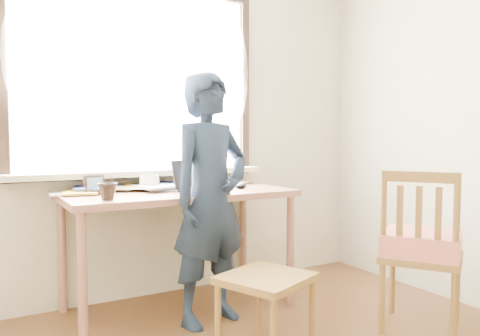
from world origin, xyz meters
TOP-DOWN VIEW (x-y plane):
  - room_shell at (-0.02, 0.20)m, footprint 3.52×4.02m
  - desk at (-0.04, 1.63)m, footprint 1.53×0.76m
  - laptop at (0.08, 1.59)m, footprint 0.37×0.34m
  - mug_white at (-0.20, 1.76)m, footprint 0.19×0.19m
  - mug_dark at (-0.58, 1.39)m, footprint 0.15×0.15m
  - mouse at (0.39, 1.53)m, footprint 0.09×0.06m
  - desk_clutter at (-0.43, 1.78)m, footprint 0.93×0.55m
  - book_a at (-0.45, 1.84)m, footprint 0.28×0.30m
  - book_b at (0.42, 1.89)m, footprint 0.33×0.33m
  - picture_frame at (-0.58, 1.73)m, footprint 0.14×0.05m
  - work_chair at (0.09, 0.73)m, footprint 0.56×0.55m
  - side_chair at (1.10, 0.55)m, footprint 0.62×0.62m
  - person at (0.04, 1.31)m, footprint 0.66×0.51m

SIDE VIEW (x-z plane):
  - work_chair at x=0.09m, z-range 0.15..0.60m
  - side_chair at x=1.10m, z-range 0.02..1.01m
  - desk at x=-0.04m, z-range 0.32..1.14m
  - person at x=0.04m, z-range 0.00..1.59m
  - book_b at x=0.42m, z-range 0.82..0.84m
  - book_a at x=-0.45m, z-range 0.82..0.84m
  - mouse at x=0.39m, z-range 0.82..0.85m
  - desk_clutter at x=-0.43m, z-range 0.82..0.86m
  - laptop at x=0.08m, z-range 0.76..0.97m
  - mug_dark at x=-0.58m, z-range 0.82..0.92m
  - mug_white at x=-0.20m, z-range 0.82..0.92m
  - picture_frame at x=-0.58m, z-range 0.82..0.93m
  - room_shell at x=-0.02m, z-range 0.33..2.94m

